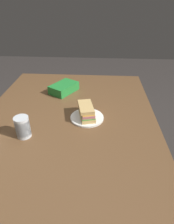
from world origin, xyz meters
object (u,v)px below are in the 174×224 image
(dining_table, at_px, (67,135))
(paper_plate, at_px, (87,118))
(plastic_cup_stack, at_px, (23,127))
(sandwich, at_px, (87,111))
(chip_bag, at_px, (64,88))

(dining_table, bearing_deg, paper_plate, -53.77)
(paper_plate, relative_size, plastic_cup_stack, 1.71)
(paper_plate, bearing_deg, sandwich, 39.43)
(dining_table, distance_m, sandwich, 0.20)
(sandwich, distance_m, chip_bag, 0.45)
(sandwich, bearing_deg, dining_table, 127.74)
(paper_plate, distance_m, chip_bag, 0.45)
(dining_table, xyz_separation_m, chip_bag, (0.48, 0.09, 0.11))
(plastic_cup_stack, bearing_deg, chip_bag, -12.86)
(sandwich, bearing_deg, chip_bag, 29.47)
(paper_plate, distance_m, sandwich, 0.05)
(chip_bag, bearing_deg, sandwich, -118.75)
(dining_table, distance_m, chip_bag, 0.51)
(dining_table, bearing_deg, chip_bag, 10.95)
(paper_plate, distance_m, plastic_cup_stack, 0.42)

